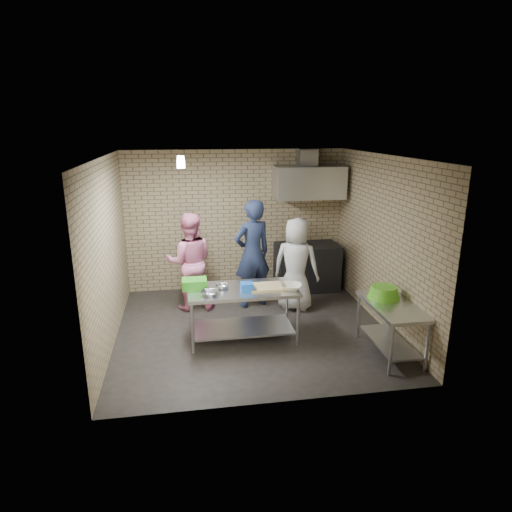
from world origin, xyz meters
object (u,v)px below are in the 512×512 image
at_px(green_crate, 194,284).
at_px(stove, 307,267).
at_px(blue_tub, 247,287).
at_px(bottle_red, 308,185).
at_px(man_navy, 252,254).
at_px(woman_white, 296,264).
at_px(green_basin, 384,292).
at_px(prep_table, 243,314).
at_px(side_counter, 390,329).
at_px(woman_pink, 190,262).
at_px(bottle_green, 328,185).

bearing_deg(green_crate, stove, 39.41).
bearing_deg(blue_tub, bottle_red, 56.25).
distance_m(man_navy, woman_white, 0.78).
distance_m(stove, woman_white, 1.10).
bearing_deg(green_basin, prep_table, 164.51).
bearing_deg(green_crate, prep_table, -9.73).
height_order(prep_table, green_basin, green_basin).
xyz_separation_m(stove, blue_tub, (-1.48, -2.06, 0.42)).
bearing_deg(green_basin, blue_tub, 166.93).
relative_size(side_counter, woman_pink, 0.70).
distance_m(bottle_red, woman_white, 1.76).
height_order(bottle_green, woman_white, bottle_green).
relative_size(side_counter, green_basin, 2.61).
distance_m(bottle_green, man_navy, 2.15).
distance_m(bottle_red, woman_pink, 2.75).
height_order(blue_tub, bottle_red, bottle_red).
bearing_deg(bottle_green, prep_table, -132.10).
relative_size(green_crate, woman_white, 0.22).
xyz_separation_m(side_counter, green_basin, (-0.02, 0.25, 0.46)).
height_order(side_counter, woman_pink, woman_pink).
xyz_separation_m(side_counter, blue_tub, (-1.93, 0.69, 0.49)).
distance_m(blue_tub, green_basin, 1.97).
relative_size(green_basin, bottle_red, 2.56).
bearing_deg(man_navy, green_basin, 111.24).
height_order(stove, green_basin, green_basin).
relative_size(stove, bottle_green, 8.00).
distance_m(stove, bottle_red, 1.60).
height_order(stove, green_crate, green_crate).
height_order(stove, bottle_red, bottle_red).
bearing_deg(woman_pink, blue_tub, 121.06).
relative_size(prep_table, blue_tub, 9.00).
bearing_deg(side_counter, woman_pink, 142.12).
bearing_deg(bottle_red, green_basin, -82.10).
height_order(side_counter, woman_white, woman_white).
relative_size(stove, bottle_red, 6.67).
relative_size(bottle_red, bottle_green, 1.20).
distance_m(man_navy, woman_pink, 1.10).
height_order(bottle_red, woman_white, bottle_red).
bearing_deg(woman_white, man_navy, 8.73).
height_order(side_counter, bottle_red, bottle_red).
height_order(stove, woman_pink, woman_pink).
height_order(green_crate, blue_tub, green_crate).
xyz_separation_m(bottle_red, bottle_green, (0.40, 0.00, -0.01)).
height_order(side_counter, bottle_green, bottle_green).
xyz_separation_m(side_counter, green_crate, (-2.68, 0.91, 0.51)).
distance_m(green_crate, green_basin, 2.75).
xyz_separation_m(green_basin, woman_pink, (-2.71, 1.87, 0.02)).
distance_m(stove, man_navy, 1.46).
bearing_deg(woman_pink, green_basin, 147.32).
height_order(man_navy, woman_pink, man_navy).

